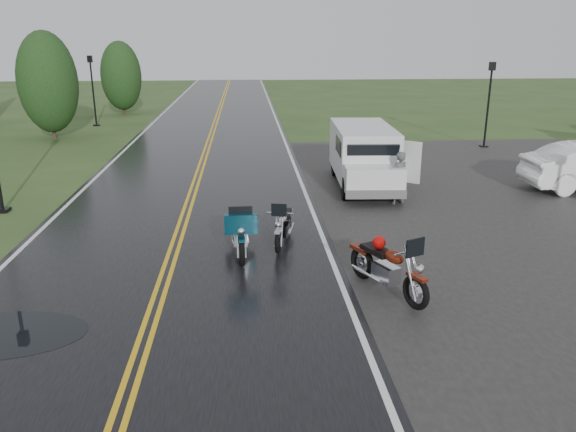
% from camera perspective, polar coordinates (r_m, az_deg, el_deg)
% --- Properties ---
extents(ground, '(120.00, 120.00, 0.00)m').
position_cam_1_polar(ground, '(11.97, -12.87, -7.81)').
color(ground, '#2D471E').
rests_on(ground, ground).
extents(road, '(8.00, 100.00, 0.04)m').
position_cam_1_polar(road, '(21.37, -9.17, 3.86)').
color(road, black).
rests_on(road, ground).
extents(parking_pad, '(14.00, 24.00, 0.03)m').
position_cam_1_polar(parking_pad, '(18.85, 24.95, 0.50)').
color(parking_pad, black).
rests_on(parking_pad, ground).
extents(motorcycle_red, '(1.77, 2.50, 1.39)m').
position_cam_1_polar(motorcycle_red, '(10.97, 12.96, -6.23)').
color(motorcycle_red, '#5A190A').
rests_on(motorcycle_red, ground).
extents(motorcycle_teal, '(0.95, 2.39, 1.39)m').
position_cam_1_polar(motorcycle_teal, '(12.74, -4.75, -2.40)').
color(motorcycle_teal, '#052A38').
rests_on(motorcycle_teal, ground).
extents(motorcycle_silver, '(1.17, 2.15, 1.21)m').
position_cam_1_polar(motorcycle_silver, '(13.47, -0.98, -1.62)').
color(motorcycle_silver, '#97999E').
rests_on(motorcycle_silver, ground).
extents(van_white, '(2.33, 5.54, 2.13)m').
position_cam_1_polar(van_white, '(18.06, 5.97, 4.85)').
color(van_white, silver).
rests_on(van_white, ground).
extents(person_at_van, '(0.72, 0.60, 1.67)m').
position_cam_1_polar(person_at_van, '(17.91, 11.18, 3.73)').
color(person_at_van, '#4A4A4F').
rests_on(person_at_van, ground).
extents(lamp_post_far_left, '(0.35, 0.35, 4.09)m').
position_cam_1_polar(lamp_post_far_left, '(35.48, -19.19, 11.91)').
color(lamp_post_far_left, black).
rests_on(lamp_post_far_left, ground).
extents(lamp_post_far_right, '(0.34, 0.34, 4.01)m').
position_cam_1_polar(lamp_post_far_right, '(28.42, 19.67, 10.56)').
color(lamp_post_far_right, black).
rests_on(lamp_post_far_right, ground).
extents(tree_left_mid, '(2.96, 2.96, 4.63)m').
position_cam_1_polar(tree_left_mid, '(31.72, -23.10, 11.39)').
color(tree_left_mid, '#1E3D19').
rests_on(tree_left_mid, ground).
extents(tree_left_far, '(2.69, 2.69, 4.13)m').
position_cam_1_polar(tree_left_far, '(40.43, -16.53, 12.79)').
color(tree_left_far, '#1E3D19').
rests_on(tree_left_far, ground).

